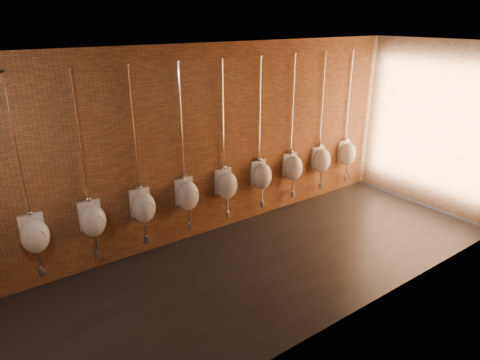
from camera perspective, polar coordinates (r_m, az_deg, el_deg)
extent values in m
plane|color=black|center=(6.58, 2.37, -11.89)|extent=(8.50, 8.50, 0.00)
cube|color=black|center=(5.54, 2.88, 17.11)|extent=(8.50, 3.00, 0.04)
cube|color=#9C6338|center=(7.05, -5.00, 4.67)|extent=(8.50, 0.04, 3.20)
cube|color=#9C6338|center=(4.87, 13.61, -3.54)|extent=(8.50, 0.04, 3.20)
cube|color=#9C6338|center=(9.04, 24.40, 6.55)|extent=(0.04, 3.00, 3.20)
ellipsoid|color=white|center=(6.34, -25.66, -6.77)|extent=(0.38, 0.34, 0.49)
cube|color=white|center=(6.43, -25.95, -5.94)|extent=(0.32, 0.05, 0.44)
cylinder|color=#A5A5A5|center=(6.22, -25.47, -6.98)|extent=(0.22, 0.03, 0.22)
cylinder|color=white|center=(6.03, -27.60, 3.63)|extent=(0.03, 0.03, 1.86)
sphere|color=white|center=(6.30, -26.26, -3.96)|extent=(0.09, 0.09, 0.09)
cylinder|color=white|center=(5.86, -29.16, 12.33)|extent=(0.06, 0.06, 0.01)
cylinder|color=white|center=(6.50, -25.20, -9.38)|extent=(0.04, 0.04, 0.29)
cylinder|color=white|center=(6.60, -24.92, -10.94)|extent=(0.09, 0.09, 0.12)
cylinder|color=white|center=(6.67, -25.07, -10.62)|extent=(0.04, 0.16, 0.04)
ellipsoid|color=white|center=(6.48, -19.01, -5.18)|extent=(0.38, 0.34, 0.49)
cube|color=white|center=(6.57, -19.39, -4.39)|extent=(0.32, 0.05, 0.44)
cylinder|color=#A5A5A5|center=(6.36, -18.69, -5.35)|extent=(0.22, 0.03, 0.22)
cylinder|color=white|center=(6.17, -20.59, 5.06)|extent=(0.03, 0.03, 1.86)
sphere|color=white|center=(6.44, -19.58, -2.43)|extent=(0.09, 0.09, 0.09)
cylinder|color=white|center=(6.00, -21.74, 13.62)|extent=(0.06, 0.06, 0.01)
cylinder|color=white|center=(6.63, -18.67, -7.77)|extent=(0.04, 0.04, 0.29)
cylinder|color=white|center=(6.73, -18.46, -9.32)|extent=(0.09, 0.09, 0.12)
cylinder|color=white|center=(6.79, -18.68, -9.02)|extent=(0.04, 0.16, 0.04)
ellipsoid|color=white|center=(6.70, -12.74, -3.61)|extent=(0.38, 0.34, 0.49)
cube|color=white|center=(6.79, -13.19, -2.87)|extent=(0.32, 0.05, 0.44)
cylinder|color=#A5A5A5|center=(6.58, -12.32, -3.75)|extent=(0.22, 0.03, 0.22)
cylinder|color=white|center=(6.40, -13.95, 6.34)|extent=(0.03, 0.03, 1.86)
sphere|color=white|center=(6.66, -13.27, -0.95)|extent=(0.09, 0.09, 0.09)
cylinder|color=white|center=(6.24, -14.72, 14.62)|extent=(0.06, 0.06, 0.01)
cylinder|color=white|center=(6.84, -12.52, -6.15)|extent=(0.04, 0.04, 0.29)
cylinder|color=white|center=(6.94, -12.38, -7.67)|extent=(0.09, 0.09, 0.12)
cylinder|color=white|center=(7.01, -12.66, -7.40)|extent=(0.04, 0.16, 0.04)
ellipsoid|color=white|center=(7.00, -6.96, -2.12)|extent=(0.38, 0.34, 0.49)
cube|color=white|center=(7.08, -7.46, -1.44)|extent=(0.32, 0.05, 0.44)
cylinder|color=#A5A5A5|center=(6.89, -6.47, -2.23)|extent=(0.22, 0.03, 0.22)
cylinder|color=white|center=(6.72, -7.83, 7.44)|extent=(0.03, 0.03, 1.86)
sphere|color=white|center=(6.96, -7.44, 0.43)|extent=(0.09, 0.09, 0.09)
cylinder|color=white|center=(6.56, -8.25, 15.36)|extent=(0.06, 0.06, 0.01)
cylinder|color=white|center=(7.14, -6.84, -4.58)|extent=(0.04, 0.04, 0.29)
cylinder|color=white|center=(7.23, -6.77, -6.06)|extent=(0.09, 0.09, 0.12)
cylinder|color=white|center=(7.29, -7.09, -5.82)|extent=(0.04, 0.16, 0.04)
ellipsoid|color=white|center=(7.37, -1.72, -0.75)|extent=(0.38, 0.34, 0.49)
cube|color=white|center=(7.45, -2.25, -0.11)|extent=(0.32, 0.05, 0.44)
cylinder|color=#A5A5A5|center=(7.27, -1.17, -0.83)|extent=(0.22, 0.03, 0.22)
cylinder|color=white|center=(7.10, -2.29, 8.36)|extent=(0.03, 0.03, 1.86)
sphere|color=white|center=(7.34, -2.15, 1.68)|extent=(0.09, 0.09, 0.09)
cylinder|color=white|center=(6.96, -2.41, 15.86)|extent=(0.06, 0.06, 0.01)
cylinder|color=white|center=(7.50, -1.69, -3.12)|extent=(0.04, 0.04, 0.29)
cylinder|color=white|center=(7.59, -1.68, -4.54)|extent=(0.09, 0.09, 0.12)
cylinder|color=white|center=(7.65, -2.02, -4.33)|extent=(0.04, 0.16, 0.04)
ellipsoid|color=white|center=(7.80, 2.98, 0.49)|extent=(0.38, 0.34, 0.49)
cube|color=white|center=(7.87, 2.43, 1.08)|extent=(0.32, 0.05, 0.44)
cylinder|color=#A5A5A5|center=(7.70, 3.56, 0.43)|extent=(0.22, 0.03, 0.22)
cylinder|color=white|center=(7.55, 2.66, 9.11)|extent=(0.03, 0.03, 1.86)
sphere|color=white|center=(7.77, 2.60, 2.79)|extent=(0.09, 0.09, 0.09)
cylinder|color=white|center=(7.41, 2.78, 16.18)|extent=(0.06, 0.06, 0.01)
cylinder|color=white|center=(7.92, 2.93, -1.77)|extent=(0.04, 0.04, 0.29)
cylinder|color=white|center=(8.01, 2.91, -3.14)|extent=(0.09, 0.09, 0.12)
cylinder|color=white|center=(8.06, 2.55, -2.95)|extent=(0.04, 0.16, 0.04)
ellipsoid|color=white|center=(8.28, 7.16, 1.59)|extent=(0.38, 0.34, 0.49)
cube|color=white|center=(8.35, 6.61, 2.13)|extent=(0.32, 0.05, 0.44)
cylinder|color=#A5A5A5|center=(8.19, 7.76, 1.54)|extent=(0.22, 0.03, 0.22)
cylinder|color=white|center=(8.04, 7.05, 9.72)|extent=(0.03, 0.03, 1.86)
sphere|color=white|center=(8.25, 6.82, 3.76)|extent=(0.09, 0.09, 0.09)
cylinder|color=white|center=(7.91, 7.36, 16.35)|extent=(0.06, 0.06, 0.01)
cylinder|color=white|center=(8.40, 7.06, -0.56)|extent=(0.04, 0.04, 0.29)
cylinder|color=white|center=(8.47, 7.00, -1.86)|extent=(0.09, 0.09, 0.12)
cylinder|color=white|center=(8.53, 6.63, -1.69)|extent=(0.04, 0.16, 0.04)
ellipsoid|color=white|center=(8.80, 10.88, 2.55)|extent=(0.38, 0.34, 0.49)
cube|color=white|center=(8.87, 10.33, 3.06)|extent=(0.32, 0.05, 0.44)
cylinder|color=#A5A5A5|center=(8.71, 11.47, 2.52)|extent=(0.22, 0.03, 0.22)
cylinder|color=white|center=(8.58, 10.92, 10.21)|extent=(0.03, 0.03, 1.86)
sphere|color=white|center=(8.77, 10.58, 4.60)|extent=(0.09, 0.09, 0.09)
cylinder|color=white|center=(8.46, 11.37, 16.41)|extent=(0.06, 0.06, 0.01)
cylinder|color=white|center=(8.91, 10.73, 0.52)|extent=(0.04, 0.04, 0.29)
cylinder|color=white|center=(8.98, 10.64, -0.72)|extent=(0.09, 0.09, 0.12)
cylinder|color=white|center=(9.04, 10.27, -0.56)|extent=(0.04, 0.16, 0.04)
ellipsoid|color=white|center=(9.36, 14.17, 3.40)|extent=(0.38, 0.34, 0.49)
cube|color=white|center=(9.42, 13.63, 3.87)|extent=(0.32, 0.05, 0.44)
cylinder|color=#A5A5A5|center=(9.27, 14.76, 3.38)|extent=(0.22, 0.03, 0.22)
cylinder|color=white|center=(9.15, 14.33, 10.61)|extent=(0.03, 0.03, 1.86)
sphere|color=white|center=(9.33, 13.90, 5.33)|extent=(0.09, 0.09, 0.09)
cylinder|color=white|center=(9.03, 14.88, 16.41)|extent=(0.06, 0.06, 0.01)
cylinder|color=white|center=(9.46, 13.99, 1.47)|extent=(0.04, 0.04, 0.29)
cylinder|color=white|center=(9.53, 13.88, 0.30)|extent=(0.09, 0.09, 0.12)
cylinder|color=white|center=(9.58, 13.51, 0.44)|extent=(0.04, 0.16, 0.04)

